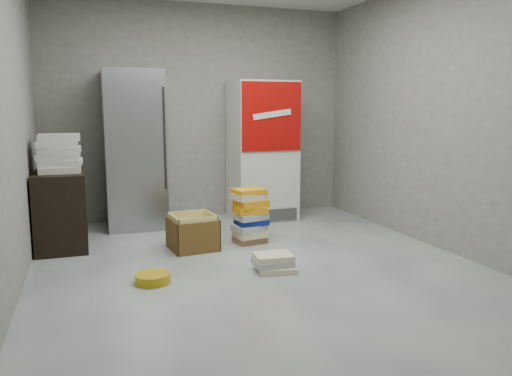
{
  "coord_description": "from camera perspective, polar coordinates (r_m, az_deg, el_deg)",
  "views": [
    {
      "loc": [
        -1.46,
        -4.08,
        1.43
      ],
      "look_at": [
        0.18,
        0.7,
        0.64
      ],
      "focal_mm": 35.0,
      "sensor_mm": 36.0,
      "label": 1
    }
  ],
  "objects": [
    {
      "name": "ground",
      "position": [
        4.56,
        0.75,
        -9.4
      ],
      "size": [
        5.0,
        5.0,
        0.0
      ],
      "primitive_type": "plane",
      "color": "silver",
      "rests_on": "ground"
    },
    {
      "name": "room_shell",
      "position": [
        4.34,
        0.8,
        13.73
      ],
      "size": [
        4.04,
        5.04,
        2.82
      ],
      "color": "gray",
      "rests_on": "ground"
    },
    {
      "name": "wood_shelf",
      "position": [
        5.58,
        -21.36,
        -2.37
      ],
      "size": [
        0.5,
        0.8,
        0.8
      ],
      "primitive_type": "cube",
      "color": "black",
      "rests_on": "ground"
    },
    {
      "name": "phonebook_stack_side",
      "position": [
        4.53,
        2.09,
        -8.52
      ],
      "size": [
        0.39,
        0.34,
        0.15
      ],
      "rotation": [
        0.0,
        0.0,
        -0.04
      ],
      "color": "beige",
      "rests_on": "ground"
    },
    {
      "name": "steel_fridge",
      "position": [
        6.25,
        -13.75,
        4.24
      ],
      "size": [
        0.7,
        0.72,
        1.9
      ],
      "color": "#A5A7AD",
      "rests_on": "ground"
    },
    {
      "name": "cardboard_box",
      "position": [
        5.24,
        -7.24,
        -5.31
      ],
      "size": [
        0.5,
        0.5,
        0.37
      ],
      "rotation": [
        0.0,
        0.0,
        0.11
      ],
      "color": "yellow",
      "rests_on": "ground"
    },
    {
      "name": "bucket_lid",
      "position": [
        4.33,
        -11.71,
        -10.06
      ],
      "size": [
        0.38,
        0.38,
        0.08
      ],
      "primitive_type": "cylinder",
      "rotation": [
        0.0,
        0.0,
        -0.32
      ],
      "color": "#C1950F",
      "rests_on": "ground"
    },
    {
      "name": "coke_cooler",
      "position": [
        6.6,
        0.71,
        4.33
      ],
      "size": [
        0.8,
        0.73,
        1.8
      ],
      "color": "silver",
      "rests_on": "ground"
    },
    {
      "name": "supply_box_stack",
      "position": [
        5.5,
        -21.56,
        3.73
      ],
      "size": [
        0.44,
        0.43,
        0.39
      ],
      "color": "silver",
      "rests_on": "wood_shelf"
    },
    {
      "name": "phonebook_stack_main",
      "position": [
        5.4,
        -0.68,
        -3.22
      ],
      "size": [
        0.4,
        0.35,
        0.59
      ],
      "rotation": [
        0.0,
        0.0,
        0.17
      ],
      "color": "olive",
      "rests_on": "ground"
    }
  ]
}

